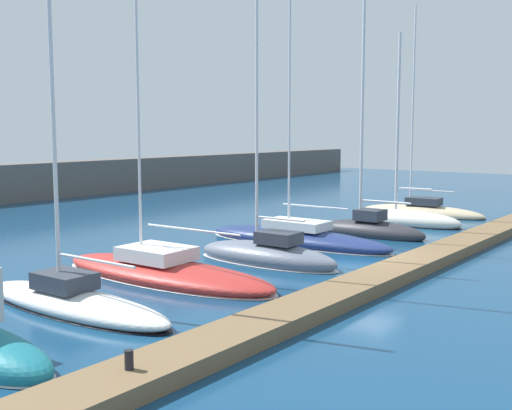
{
  "coord_description": "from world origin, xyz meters",
  "views": [
    {
      "loc": [
        -23.82,
        -12.27,
        5.69
      ],
      "look_at": [
        -2.45,
        4.05,
        2.5
      ],
      "focal_mm": 44.7,
      "sensor_mm": 36.0,
      "label": 1
    }
  ],
  "objects_px": {
    "sailboat_red_third": "(164,270)",
    "sailboat_ivory_seventh": "(406,219)",
    "sailboat_charcoal_sixth": "(370,228)",
    "dock_bollard": "(129,360)",
    "sailboat_navy_fifth": "(297,238)",
    "sailboat_sand_eighth": "(421,212)",
    "sailboat_white_second": "(72,300)",
    "sailboat_slate_fourth": "(267,255)"
  },
  "relations": [
    {
      "from": "sailboat_white_second",
      "to": "sailboat_charcoal_sixth",
      "type": "xyz_separation_m",
      "value": [
        18.59,
        -0.86,
        0.09
      ]
    },
    {
      "from": "sailboat_red_third",
      "to": "sailboat_slate_fourth",
      "type": "distance_m",
      "value": 4.93
    },
    {
      "from": "sailboat_slate_fourth",
      "to": "sailboat_navy_fifth",
      "type": "distance_m",
      "value": 4.86
    },
    {
      "from": "sailboat_charcoal_sixth",
      "to": "sailboat_sand_eighth",
      "type": "distance_m",
      "value": 9.56
    },
    {
      "from": "sailboat_white_second",
      "to": "sailboat_slate_fourth",
      "type": "relative_size",
      "value": 1.15
    },
    {
      "from": "sailboat_slate_fourth",
      "to": "sailboat_red_third",
      "type": "bearing_deg",
      "value": 71.15
    },
    {
      "from": "sailboat_ivory_seventh",
      "to": "sailboat_white_second",
      "type": "bearing_deg",
      "value": 85.08
    },
    {
      "from": "sailboat_sand_eighth",
      "to": "dock_bollard",
      "type": "distance_m",
      "value": 31.84
    },
    {
      "from": "sailboat_white_second",
      "to": "dock_bollard",
      "type": "xyz_separation_m",
      "value": [
        -3.09,
        -6.18,
        0.36
      ]
    },
    {
      "from": "sailboat_ivory_seventh",
      "to": "sailboat_sand_eighth",
      "type": "bearing_deg",
      "value": -80.68
    },
    {
      "from": "sailboat_slate_fourth",
      "to": "sailboat_sand_eighth",
      "type": "bearing_deg",
      "value": -88.85
    },
    {
      "from": "sailboat_red_third",
      "to": "sailboat_sand_eighth",
      "type": "xyz_separation_m",
      "value": [
        23.28,
        -0.56,
        -0.1
      ]
    },
    {
      "from": "sailboat_navy_fifth",
      "to": "sailboat_sand_eighth",
      "type": "height_order",
      "value": "sailboat_navy_fifth"
    },
    {
      "from": "sailboat_ivory_seventh",
      "to": "sailboat_slate_fourth",
      "type": "bearing_deg",
      "value": 86.47
    },
    {
      "from": "sailboat_red_third",
      "to": "sailboat_charcoal_sixth",
      "type": "distance_m",
      "value": 13.89
    },
    {
      "from": "sailboat_charcoal_sixth",
      "to": "sailboat_white_second",
      "type": "bearing_deg",
      "value": 86.84
    },
    {
      "from": "sailboat_charcoal_sixth",
      "to": "dock_bollard",
      "type": "xyz_separation_m",
      "value": [
        -21.68,
        -5.31,
        0.27
      ]
    },
    {
      "from": "sailboat_white_second",
      "to": "sailboat_sand_eighth",
      "type": "bearing_deg",
      "value": -90.91
    },
    {
      "from": "sailboat_slate_fourth",
      "to": "sailboat_navy_fifth",
      "type": "height_order",
      "value": "sailboat_navy_fifth"
    },
    {
      "from": "sailboat_slate_fourth",
      "to": "sailboat_white_second",
      "type": "bearing_deg",
      "value": 84.46
    },
    {
      "from": "sailboat_navy_fifth",
      "to": "sailboat_charcoal_sixth",
      "type": "relative_size",
      "value": 1.35
    },
    {
      "from": "sailboat_slate_fourth",
      "to": "sailboat_ivory_seventh",
      "type": "distance_m",
      "value": 13.93
    },
    {
      "from": "sailboat_red_third",
      "to": "sailboat_charcoal_sixth",
      "type": "bearing_deg",
      "value": -98.77
    },
    {
      "from": "sailboat_charcoal_sixth",
      "to": "dock_bollard",
      "type": "height_order",
      "value": "sailboat_charcoal_sixth"
    },
    {
      "from": "sailboat_red_third",
      "to": "sailboat_ivory_seventh",
      "type": "distance_m",
      "value": 18.7
    },
    {
      "from": "sailboat_charcoal_sixth",
      "to": "dock_bollard",
      "type": "relative_size",
      "value": 29.16
    },
    {
      "from": "sailboat_red_third",
      "to": "sailboat_slate_fourth",
      "type": "bearing_deg",
      "value": -109.09
    },
    {
      "from": "sailboat_slate_fourth",
      "to": "sailboat_charcoal_sixth",
      "type": "height_order",
      "value": "sailboat_charcoal_sixth"
    },
    {
      "from": "sailboat_ivory_seventh",
      "to": "sailboat_charcoal_sixth",
      "type": "bearing_deg",
      "value": 88.05
    },
    {
      "from": "sailboat_white_second",
      "to": "sailboat_sand_eighth",
      "type": "distance_m",
      "value": 28.09
    },
    {
      "from": "sailboat_ivory_seventh",
      "to": "dock_bollard",
      "type": "relative_size",
      "value": 26.67
    },
    {
      "from": "dock_bollard",
      "to": "sailboat_navy_fifth",
      "type": "bearing_deg",
      "value": 22.32
    },
    {
      "from": "sailboat_red_third",
      "to": "dock_bollard",
      "type": "relative_size",
      "value": 46.37
    },
    {
      "from": "sailboat_slate_fourth",
      "to": "sailboat_sand_eighth",
      "type": "relative_size",
      "value": 0.81
    },
    {
      "from": "sailboat_slate_fourth",
      "to": "sailboat_charcoal_sixth",
      "type": "bearing_deg",
      "value": -92.95
    },
    {
      "from": "sailboat_navy_fifth",
      "to": "sailboat_sand_eighth",
      "type": "xyz_separation_m",
      "value": [
        13.97,
        -0.64,
        -0.1
      ]
    },
    {
      "from": "sailboat_red_third",
      "to": "sailboat_ivory_seventh",
      "type": "bearing_deg",
      "value": -96.7
    },
    {
      "from": "sailboat_red_third",
      "to": "sailboat_ivory_seventh",
      "type": "relative_size",
      "value": 1.74
    },
    {
      "from": "sailboat_navy_fifth",
      "to": "dock_bollard",
      "type": "distance_m",
      "value": 18.61
    },
    {
      "from": "sailboat_charcoal_sixth",
      "to": "sailboat_ivory_seventh",
      "type": "bearing_deg",
      "value": -89.42
    },
    {
      "from": "sailboat_navy_fifth",
      "to": "dock_bollard",
      "type": "bearing_deg",
      "value": 111.48
    },
    {
      "from": "sailboat_red_third",
      "to": "dock_bollard",
      "type": "xyz_separation_m",
      "value": [
        -7.9,
        -6.99,
        0.36
      ]
    }
  ]
}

